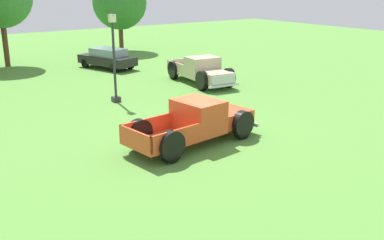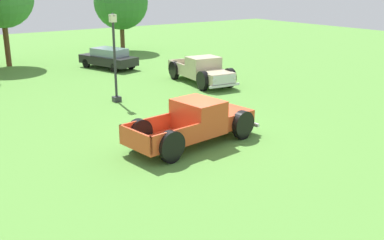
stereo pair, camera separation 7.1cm
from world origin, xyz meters
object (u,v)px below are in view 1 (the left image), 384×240
Objects in this scene: pickup_truck_foreground at (200,122)px; oak_tree_west at (120,2)px; sedan_distant_b at (108,58)px; lamp_post_near at (114,56)px; pickup_truck_behind_left at (203,71)px.

oak_tree_west reaches higher than pickup_truck_foreground.
lamp_post_near reaches higher than sedan_distant_b.
oak_tree_west reaches higher than pickup_truck_behind_left.
sedan_distant_b is at bearing 76.85° from pickup_truck_foreground.
pickup_truck_foreground reaches higher than pickup_truck_behind_left.
lamp_post_near is (-3.47, -8.22, 1.50)m from sedan_distant_b.
pickup_truck_behind_left is (5.87, 7.65, -0.01)m from pickup_truck_foreground.
lamp_post_near reaches higher than pickup_truck_behind_left.
lamp_post_near is at bearing -117.91° from oak_tree_west.
oak_tree_west is at bearing 62.09° from lamp_post_near.
sedan_distant_b is at bearing -123.61° from oak_tree_west.
lamp_post_near is 16.81m from oak_tree_west.
oak_tree_west is (2.04, 14.10, 3.21)m from pickup_truck_behind_left.
pickup_truck_behind_left is 1.19× the size of sedan_distant_b.
oak_tree_west reaches higher than sedan_distant_b.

